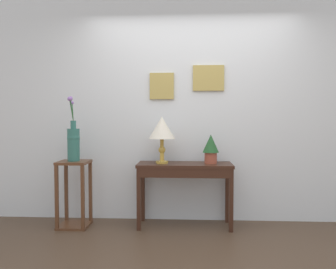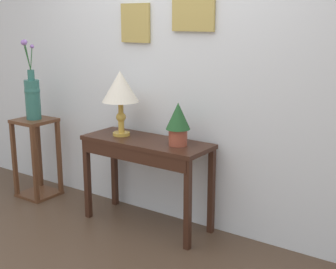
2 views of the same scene
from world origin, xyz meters
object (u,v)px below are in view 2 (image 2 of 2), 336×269
Objects in this scene: potted_plant_on_console at (178,122)px; flower_vase_tall at (32,95)px; console_table at (145,154)px; table_lamp at (120,89)px; pedestal_stand_left at (37,158)px.

potted_plant_on_console is 1.57m from flower_vase_tall.
console_table is 2.02× the size of table_lamp.
flower_vase_tall is (-1.27, -0.06, 0.37)m from console_table.
console_table is 3.27× the size of potted_plant_on_console.
potted_plant_on_console is at bearing 1.03° from table_lamp.
pedestal_stand_left is at bearing -176.77° from potted_plant_on_console.
console_table is 1.29m from pedestal_stand_left.
table_lamp is 1.25m from pedestal_stand_left.
potted_plant_on_console is (0.30, 0.03, 0.30)m from console_table.
table_lamp is 0.73× the size of flower_vase_tall.
pedestal_stand_left is (-1.27, -0.05, -0.24)m from console_table.
potted_plant_on_console reaches higher than console_table.
table_lamp reaches higher than potted_plant_on_console.
console_table is 1.32m from flower_vase_tall.
potted_plant_on_console is at bearing 3.23° from pedestal_stand_left.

